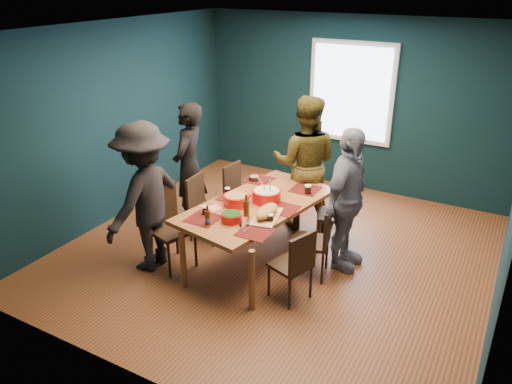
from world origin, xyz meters
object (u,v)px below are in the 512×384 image
dining_table (257,209)px  chair_right_near (296,261)px  chair_right_far (342,209)px  cutting_board (267,213)px  person_back (305,163)px  person_far_left (189,167)px  person_right (347,200)px  chair_left_near (167,220)px  chair_left_mid (202,203)px  person_near_left (145,198)px  bowl_dumpling (266,195)px  bowl_salad (236,200)px  chair_left_far (237,189)px  bowl_herbs (231,217)px  chair_right_mid (318,236)px

dining_table → chair_right_near: size_ratio=2.59×
chair_right_far → cutting_board: bearing=-135.3°
person_back → person_far_left: bearing=11.9°
person_back → person_right: bearing=121.5°
person_back → chair_left_near: bearing=41.8°
chair_left_mid → person_near_left: 0.98m
person_back → person_near_left: size_ratio=1.03×
chair_left_near → bowl_dumpling: 1.22m
chair_left_mid → person_right: person_right is taller
person_back → chair_right_far: bearing=136.4°
chair_right_far → cutting_board: size_ratio=1.43×
chair_left_mid → bowl_salad: 0.83m
chair_left_mid → person_back: 1.46m
chair_right_near → person_near_left: person_near_left is taller
chair_right_far → person_near_left: size_ratio=0.52×
chair_left_near → person_near_left: person_near_left is taller
person_back → person_right: 1.13m
dining_table → bowl_dumpling: bearing=69.7°
person_near_left → chair_left_near: bearing=133.6°
chair_left_far → person_back: person_back is taller
bowl_salad → bowl_herbs: bearing=-66.3°
chair_left_far → bowl_herbs: 1.53m
person_back → cutting_board: 1.40m
chair_left_mid → person_near_left: bearing=-102.5°
person_back → cutting_board: (0.16, -1.39, -0.10)m
person_near_left → bowl_herbs: 1.06m
chair_left_near → bowl_herbs: (0.87, 0.05, 0.23)m
chair_right_far → bowl_dumpling: 1.03m
chair_left_far → bowl_salad: size_ratio=2.78×
chair_left_mid → chair_right_far: (1.69, 0.64, 0.03)m
chair_right_far → person_back: (-0.67, 0.33, 0.38)m
person_right → cutting_board: person_right is taller
person_back → bowl_herbs: size_ratio=8.10×
chair_left_mid → bowl_dumpling: bearing=-4.1°
chair_left_near → dining_table: bearing=50.6°
chair_right_far → chair_right_mid: chair_right_far is taller
dining_table → chair_right_far: 1.11m
chair_left_far → chair_left_mid: chair_left_mid is taller
chair_left_near → chair_right_near: bearing=18.5°
person_back → chair_left_mid: bearing=26.2°
chair_left_far → chair_right_mid: chair_right_mid is taller
dining_table → chair_right_mid: chair_right_mid is taller
person_right → cutting_board: bearing=136.7°
chair_right_far → bowl_salad: (-0.98, -0.93, 0.29)m
bowl_salad → bowl_herbs: bowl_salad is taller
person_far_left → dining_table: bearing=60.1°
person_far_left → cutting_board: 1.63m
dining_table → person_far_left: person_far_left is taller
chair_left_far → chair_right_mid: size_ratio=0.95×
person_right → bowl_salad: (-1.16, -0.52, -0.04)m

